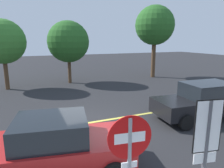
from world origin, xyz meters
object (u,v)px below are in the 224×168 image
at_px(tree_centre_verge, 3,42).
at_px(speed_limit_sign, 206,140).
at_px(stop_sign, 129,157).
at_px(car_red_far_lane, 58,145).
at_px(tree_left_verge, 68,42).
at_px(car_black_mid_road, 204,100).
at_px(tree_right_verge, 155,26).

bearing_deg(tree_centre_verge, speed_limit_sign, -73.29).
relative_size(stop_sign, car_red_far_lane, 0.57).
bearing_deg(car_red_far_lane, tree_left_verge, 76.78).
relative_size(car_red_far_lane, tree_left_verge, 0.82).
distance_m(tree_left_verge, tree_centre_verge, 4.64).
height_order(stop_sign, tree_centre_verge, tree_centre_verge).
height_order(stop_sign, car_black_mid_road, stop_sign).
relative_size(tree_centre_verge, tree_right_verge, 0.75).
distance_m(stop_sign, car_black_mid_road, 7.07).
relative_size(stop_sign, tree_centre_verge, 0.48).
bearing_deg(tree_left_verge, car_black_mid_road, -68.43).
distance_m(car_red_far_lane, tree_left_verge, 12.15).
bearing_deg(tree_left_verge, tree_right_verge, -3.02).
height_order(car_black_mid_road, car_red_far_lane, car_black_mid_road).
xyz_separation_m(stop_sign, car_black_mid_road, (5.88, 3.86, -0.78)).
xyz_separation_m(car_black_mid_road, car_red_far_lane, (-6.73, -1.41, -0.04)).
height_order(car_red_far_lane, tree_left_verge, tree_left_verge).
bearing_deg(tree_centre_verge, stop_sign, -78.51).
bearing_deg(car_red_far_lane, tree_right_verge, 46.57).
height_order(car_black_mid_road, tree_left_verge, tree_left_verge).
bearing_deg(stop_sign, tree_right_verge, 54.49).
bearing_deg(tree_left_verge, stop_sign, -97.58).
distance_m(speed_limit_sign, car_red_far_lane, 3.67).
distance_m(stop_sign, tree_right_verge, 16.99).
xyz_separation_m(speed_limit_sign, tree_left_verge, (0.47, 14.30, 1.57)).
relative_size(speed_limit_sign, car_red_far_lane, 0.62).
relative_size(stop_sign, tree_left_verge, 0.47).
distance_m(car_red_far_lane, tree_centre_verge, 11.51).
height_order(tree_centre_verge, tree_right_verge, tree_right_verge).
relative_size(speed_limit_sign, tree_right_verge, 0.38).
xyz_separation_m(stop_sign, tree_left_verge, (1.86, 14.01, 1.74)).
height_order(speed_limit_sign, tree_left_verge, tree_left_verge).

